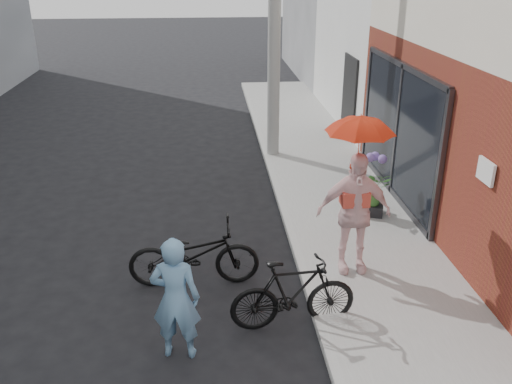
{
  "coord_description": "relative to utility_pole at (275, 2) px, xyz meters",
  "views": [
    {
      "loc": [
        -0.37,
        -6.01,
        4.33
      ],
      "look_at": [
        0.3,
        1.46,
        1.1
      ],
      "focal_mm": 38.0,
      "sensor_mm": 36.0,
      "label": 1
    }
  ],
  "objects": [
    {
      "name": "ground",
      "position": [
        -1.1,
        -6.0,
        -3.5
      ],
      "size": [
        80.0,
        80.0,
        0.0
      ],
      "primitive_type": "plane",
      "color": "black",
      "rests_on": "ground"
    },
    {
      "name": "sidewalk",
      "position": [
        1.0,
        -4.0,
        -3.44
      ],
      "size": [
        2.2,
        24.0,
        0.12
      ],
      "primitive_type": "cube",
      "color": "gray",
      "rests_on": "ground"
    },
    {
      "name": "curb",
      "position": [
        -0.16,
        -4.0,
        -3.44
      ],
      "size": [
        0.12,
        24.0,
        0.12
      ],
      "primitive_type": "cube",
      "color": "#9E9E99",
      "rests_on": "ground"
    },
    {
      "name": "utility_pole",
      "position": [
        0.0,
        0.0,
        0.0
      ],
      "size": [
        0.28,
        0.28,
        7.0
      ],
      "primitive_type": "cylinder",
      "color": "#9E9E99",
      "rests_on": "ground"
    },
    {
      "name": "officer",
      "position": [
        -1.92,
        -6.77,
        -2.72
      ],
      "size": [
        0.61,
        0.44,
        1.55
      ],
      "primitive_type": "imported",
      "rotation": [
        0.0,
        0.0,
        3.01
      ],
      "color": "#6F9FC6",
      "rests_on": "ground"
    },
    {
      "name": "bike_left",
      "position": [
        -1.75,
        -5.26,
        -3.01
      ],
      "size": [
        1.86,
        0.66,
        0.97
      ],
      "primitive_type": "imported",
      "rotation": [
        0.0,
        0.0,
        1.57
      ],
      "color": "black",
      "rests_on": "ground"
    },
    {
      "name": "bike_right",
      "position": [
        -0.5,
        -6.37,
        -3.02
      ],
      "size": [
        1.64,
        0.58,
        0.96
      ],
      "primitive_type": "imported",
      "rotation": [
        0.0,
        0.0,
        1.65
      ],
      "color": "black",
      "rests_on": "ground"
    },
    {
      "name": "kimono_woman",
      "position": [
        0.52,
        -5.24,
        -2.48
      ],
      "size": [
        1.07,
        0.48,
        1.8
      ],
      "primitive_type": "imported",
      "rotation": [
        0.0,
        0.0,
        -0.04
      ],
      "color": "#FBD3D3",
      "rests_on": "sidewalk"
    },
    {
      "name": "parasol",
      "position": [
        0.52,
        -5.24,
        -1.18
      ],
      "size": [
        0.9,
        0.9,
        0.79
      ],
      "primitive_type": "imported",
      "color": "#EE3F1C",
      "rests_on": "kimono_woman"
    },
    {
      "name": "planter",
      "position": [
        1.39,
        -3.45,
        -3.28
      ],
      "size": [
        0.47,
        0.47,
        0.2
      ],
      "primitive_type": "cube",
      "rotation": [
        0.0,
        0.0,
        -0.3
      ],
      "color": "black",
      "rests_on": "sidewalk"
    },
    {
      "name": "potted_plant",
      "position": [
        1.39,
        -3.45,
        -2.88
      ],
      "size": [
        0.56,
        0.48,
        0.62
      ],
      "primitive_type": "imported",
      "color": "#3C732E",
      "rests_on": "planter"
    }
  ]
}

